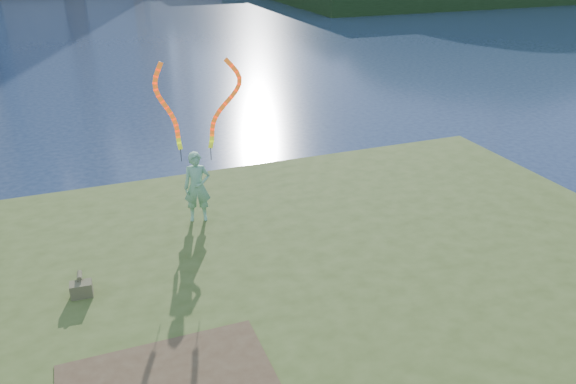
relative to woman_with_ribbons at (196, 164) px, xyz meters
name	(u,v)px	position (x,y,z in m)	size (l,w,h in m)	color
ground	(253,298)	(0.53, -2.46, -2.20)	(320.00, 320.00, 0.00)	#1A2742
grassy_knoll	(293,355)	(0.53, -4.76, -1.86)	(20.00, 18.00, 0.80)	#3C4C1B
woman_with_ribbons	(196,164)	(0.00, 0.00, 0.00)	(2.02, 0.63, 4.07)	#1F7B2F
canvas_bag	(81,288)	(-2.77, -2.30, -1.25)	(0.41, 0.47, 0.38)	#494329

